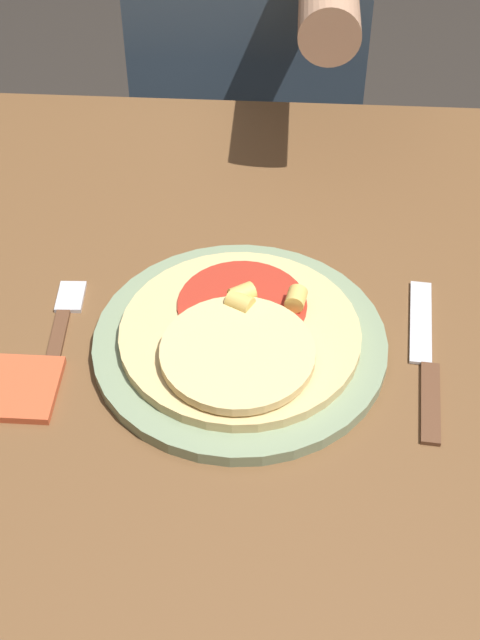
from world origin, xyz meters
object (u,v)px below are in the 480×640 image
dining_table (204,399)px  knife (425,360)px  pizza (240,336)px  person_diner (251,29)px  plate (240,344)px  fork (61,331)px

dining_table → knife: 0.25m
dining_table → pizza: (0.04, -0.02, 0.12)m
dining_table → person_diner: size_ratio=0.99×
dining_table → plate: size_ratio=4.30×
fork → pizza: bearing=-5.1°
dining_table → person_diner: bearing=88.7°
person_diner → dining_table: bearing=-91.3°
dining_table → person_diner: 0.68m
plate → dining_table: bearing=157.7°
plate → person_diner: (-0.03, 0.69, -0.01)m
plate → pizza: pizza is taller
fork → knife: (0.37, -0.02, -0.00)m
fork → person_diner: (0.16, 0.68, -0.00)m
dining_table → plate: 0.12m
dining_table → pizza: size_ratio=5.27×
plate → pizza: (0.00, -0.01, 0.02)m
plate → fork: (-0.18, 0.01, -0.00)m
pizza → plate: bearing=94.6°
dining_table → knife: knife is taller
pizza → person_diner: 0.70m
person_diner → knife: bearing=-73.2°
plate → pizza: bearing=-85.4°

